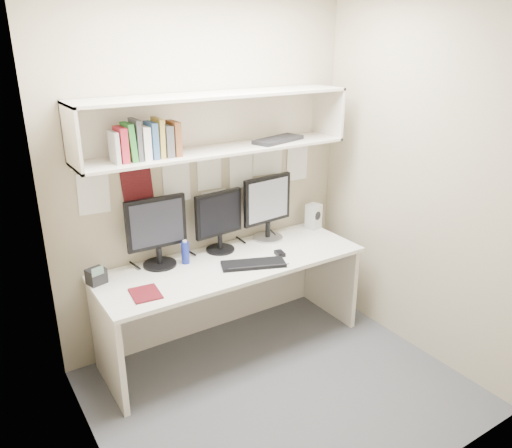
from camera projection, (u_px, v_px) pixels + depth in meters
floor at (281, 390)px, 3.43m from camera, size 2.40×2.00×0.01m
wall_back at (207, 175)px, 3.76m from camera, size 2.40×0.02×2.60m
wall_front at (418, 275)px, 2.18m from camera, size 2.40×0.02×2.60m
wall_left at (79, 257)px, 2.36m from camera, size 0.02×2.00×2.60m
wall_right at (420, 182)px, 3.58m from camera, size 0.02×2.00×2.60m
desk at (232, 304)px, 3.81m from camera, size 2.00×0.70×0.73m
overhead_hutch at (214, 122)px, 3.50m from camera, size 2.00×0.38×0.40m
pinned_papers at (207, 182)px, 3.77m from camera, size 1.92×0.01×0.48m
monitor_left at (157, 230)px, 3.52m from camera, size 0.44×0.24×0.51m
monitor_center at (219, 219)px, 3.78m from camera, size 0.40×0.22×0.47m
monitor_right at (267, 206)px, 3.99m from camera, size 0.45×0.25×0.52m
keyboard at (253, 264)px, 3.60m from camera, size 0.49×0.32×0.02m
mouse at (280, 254)px, 3.77m from camera, size 0.08×0.10×0.03m
speaker at (314, 216)px, 4.27m from camera, size 0.13×0.14×0.22m
blue_bottle at (185, 252)px, 3.61m from camera, size 0.06×0.06×0.18m
maroon_notebook at (145, 294)px, 3.20m from camera, size 0.20×0.23×0.01m
desk_phone at (96, 276)px, 3.32m from camera, size 0.14×0.13×0.14m
book_stack at (146, 141)px, 3.19m from camera, size 0.44×0.16×0.26m
hutch_tray at (278, 140)px, 3.75m from camera, size 0.45×0.27×0.03m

